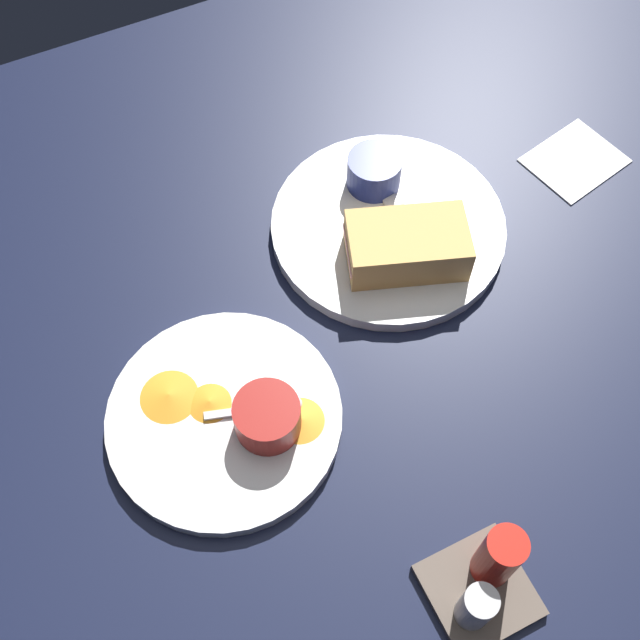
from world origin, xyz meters
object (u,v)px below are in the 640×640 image
spoon_by_dark_ramekin (400,210)px  ramekin_light_gravy (267,416)px  plate_chips_companion (225,418)px  condiment_caddy (487,579)px  sandwich_half_near (411,244)px  ramekin_dark_sauce (374,171)px  spoon_by_gravy_ramekin (273,406)px  plate_sandwich_main (388,227)px

spoon_by_dark_ramekin → ramekin_light_gravy: bearing=35.5°
plate_chips_companion → condiment_caddy: bearing=120.1°
sandwich_half_near → spoon_by_dark_ramekin: 6.63cm
ramekin_dark_sauce → condiment_caddy: bearing=74.3°
ramekin_light_gravy → condiment_caddy: 24.89cm
ramekin_dark_sauce → ramekin_light_gravy: 32.81cm
spoon_by_gravy_ramekin → condiment_caddy: (-9.86, 23.77, 1.44)cm
plate_sandwich_main → condiment_caddy: 40.73cm
ramekin_light_gravy → condiment_caddy: condiment_caddy is taller
sandwich_half_near → ramekin_dark_sauce: 11.17cm
ramekin_dark_sauce → spoon_by_gravy_ramekin: 30.96cm
plate_sandwich_main → condiment_caddy: bearing=73.6°
ramekin_dark_sauce → condiment_caddy: condiment_caddy is taller
plate_sandwich_main → plate_chips_companion: 29.51cm
sandwich_half_near → plate_chips_companion: (25.94, 8.61, -3.20)cm
plate_sandwich_main → condiment_caddy: (11.48, 39.00, 2.61)cm
ramekin_dark_sauce → plate_chips_companion: ramekin_dark_sauce is taller
sandwich_half_near → plate_chips_companion: size_ratio=0.63×
spoon_by_dark_ramekin → spoon_by_gravy_ramekin: 28.30cm
sandwich_half_near → ramekin_light_gravy: (22.38, 11.58, -0.24)cm
spoon_by_gravy_ramekin → condiment_caddy: bearing=112.5°
sandwich_half_near → condiment_caddy: 35.71cm
ramekin_dark_sauce → spoon_by_dark_ramekin: bearing=99.0°
plate_sandwich_main → ramekin_dark_sauce: (-1.15, -5.97, 2.98)cm
ramekin_dark_sauce → condiment_caddy: (12.63, 44.96, -0.37)cm
plate_sandwich_main → ramekin_dark_sauce: 6.77cm
spoon_by_dark_ramekin → ramekin_light_gravy: (24.53, 17.52, 1.79)cm
ramekin_light_gravy → spoon_by_gravy_ramekin: (-1.21, -1.48, -1.79)cm
ramekin_dark_sauce → spoon_by_gravy_ramekin: bearing=43.3°
sandwich_half_near → spoon_by_dark_ramekin: bearing=-109.9°
spoon_by_dark_ramekin → condiment_caddy: size_ratio=1.05×
sandwich_half_near → ramekin_dark_sauce: bearing=-96.8°
ramekin_light_gravy → condiment_caddy: (-11.08, 22.29, -0.35)cm
condiment_caddy → ramekin_light_gravy: bearing=-63.6°
ramekin_dark_sauce → plate_chips_companion: size_ratio=0.27×
plate_sandwich_main → plate_chips_companion: (26.12, 13.74, 0.00)cm
spoon_by_dark_ramekin → plate_chips_companion: size_ratio=0.42×
plate_sandwich_main → ramekin_light_gravy: (22.56, 16.71, 2.96)cm
plate_sandwich_main → ramekin_light_gravy: size_ratio=4.09×
plate_sandwich_main → sandwich_half_near: size_ratio=1.82×
ramekin_dark_sauce → condiment_caddy: 46.70cm
plate_sandwich_main → ramekin_light_gravy: 28.23cm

